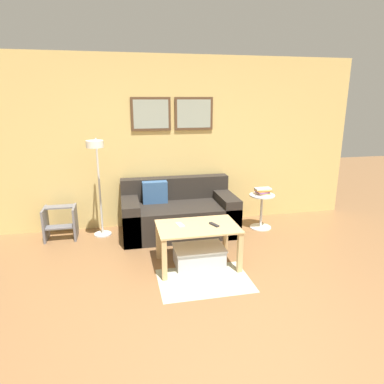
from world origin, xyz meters
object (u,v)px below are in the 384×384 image
(remote_control, at_px, (214,225))
(side_table, at_px, (261,208))
(coffee_table, at_px, (197,233))
(floor_lamp, at_px, (97,169))
(cell_phone, at_px, (180,225))
(book_stack, at_px, (263,191))
(couch, at_px, (178,214))
(step_stool, at_px, (60,222))
(storage_bin, at_px, (199,256))

(remote_control, bearing_deg, side_table, 21.48)
(coffee_table, height_order, floor_lamp, floor_lamp)
(floor_lamp, distance_m, cell_phone, 1.42)
(book_stack, relative_size, cell_phone, 1.80)
(couch, relative_size, step_stool, 3.56)
(cell_phone, bearing_deg, remote_control, -27.11)
(remote_control, xyz_separation_m, step_stool, (-1.90, 1.23, -0.26))
(floor_lamp, relative_size, remote_control, 9.45)
(couch, bearing_deg, book_stack, -3.00)
(floor_lamp, bearing_deg, side_table, -0.37)
(side_table, distance_m, cell_phone, 1.70)
(floor_lamp, bearing_deg, couch, 3.89)
(coffee_table, relative_size, floor_lamp, 0.67)
(remote_control, distance_m, step_stool, 2.28)
(step_stool, bearing_deg, storage_bin, -34.71)
(coffee_table, distance_m, storage_bin, 0.29)
(storage_bin, xyz_separation_m, book_stack, (1.23, 1.00, 0.47))
(floor_lamp, distance_m, step_stool, 0.98)
(floor_lamp, bearing_deg, step_stool, 160.25)
(side_table, xyz_separation_m, book_stack, (0.02, 0.02, 0.26))
(side_table, xyz_separation_m, cell_phone, (-1.43, -0.91, 0.18))
(storage_bin, relative_size, cell_phone, 4.27)
(step_stool, bearing_deg, couch, -4.41)
(side_table, height_order, cell_phone, side_table)
(coffee_table, relative_size, storage_bin, 1.57)
(couch, xyz_separation_m, side_table, (1.27, -0.09, 0.03))
(book_stack, height_order, step_stool, book_stack)
(step_stool, bearing_deg, remote_control, -32.83)
(storage_bin, distance_m, floor_lamp, 1.78)
(couch, distance_m, side_table, 1.28)
(floor_lamp, height_order, cell_phone, floor_lamp)
(couch, xyz_separation_m, cell_phone, (-0.15, -1.00, 0.22))
(coffee_table, xyz_separation_m, storage_bin, (0.02, -0.00, -0.29))
(couch, distance_m, coffee_table, 1.08)
(side_table, bearing_deg, book_stack, 51.89)
(book_stack, distance_m, remote_control, 1.48)
(coffee_table, height_order, book_stack, book_stack)
(side_table, height_order, step_stool, side_table)
(floor_lamp, bearing_deg, book_stack, 0.17)
(floor_lamp, xyz_separation_m, remote_control, (1.34, -1.03, -0.51))
(storage_bin, bearing_deg, cell_phone, 161.08)
(coffee_table, relative_size, step_stool, 2.05)
(storage_bin, bearing_deg, floor_lamp, 139.46)
(side_table, xyz_separation_m, step_stool, (-2.94, 0.22, -0.07))
(side_table, bearing_deg, step_stool, 175.74)
(storage_bin, distance_m, step_stool, 2.11)
(coffee_table, height_order, side_table, side_table)
(step_stool, bearing_deg, side_table, -4.26)
(storage_bin, relative_size, book_stack, 2.38)
(book_stack, xyz_separation_m, cell_phone, (-1.44, -0.93, -0.08))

